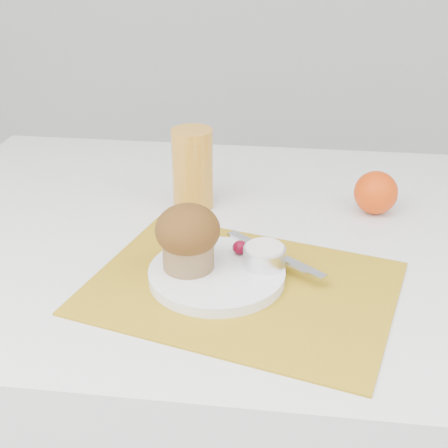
# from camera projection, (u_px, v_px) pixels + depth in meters

# --- Properties ---
(table) EXTENTS (1.20, 0.80, 0.75)m
(table) POSITION_uv_depth(u_px,v_px,m) (253.00, 405.00, 1.19)
(table) COLOR white
(table) RESTS_ON ground
(placemat) EXTENTS (0.48, 0.40, 0.00)m
(placemat) POSITION_uv_depth(u_px,v_px,m) (242.00, 287.00, 0.87)
(placemat) COLOR #B88C19
(placemat) RESTS_ON table
(plate) EXTENTS (0.25, 0.25, 0.02)m
(plate) POSITION_uv_depth(u_px,v_px,m) (217.00, 274.00, 0.88)
(plate) COLOR white
(plate) RESTS_ON placemat
(ramekin) EXTENTS (0.07, 0.07, 0.03)m
(ramekin) POSITION_uv_depth(u_px,v_px,m) (264.00, 256.00, 0.88)
(ramekin) COLOR silver
(ramekin) RESTS_ON plate
(cream) EXTENTS (0.07, 0.07, 0.01)m
(cream) POSITION_uv_depth(u_px,v_px,m) (265.00, 248.00, 0.88)
(cream) COLOR white
(cream) RESTS_ON ramekin
(raspberry_near) EXTENTS (0.02, 0.02, 0.02)m
(raspberry_near) POSITION_uv_depth(u_px,v_px,m) (240.00, 247.00, 0.91)
(raspberry_near) COLOR #500212
(raspberry_near) RESTS_ON plate
(raspberry_far) EXTENTS (0.02, 0.02, 0.02)m
(raspberry_far) POSITION_uv_depth(u_px,v_px,m) (251.00, 253.00, 0.90)
(raspberry_far) COLOR #5A020A
(raspberry_far) RESTS_ON plate
(butter_knife) EXTENTS (0.15, 0.13, 0.00)m
(butter_knife) POSITION_uv_depth(u_px,v_px,m) (274.00, 254.00, 0.91)
(butter_knife) COLOR #B6B9C0
(butter_knife) RESTS_ON plate
(orange) EXTENTS (0.07, 0.07, 0.07)m
(orange) POSITION_uv_depth(u_px,v_px,m) (376.00, 193.00, 1.06)
(orange) COLOR #F14608
(orange) RESTS_ON table
(juice_glass) EXTENTS (0.09, 0.09, 0.14)m
(juice_glass) POSITION_uv_depth(u_px,v_px,m) (193.00, 169.00, 1.07)
(juice_glass) COLOR gold
(juice_glass) RESTS_ON table
(muffin) EXTENTS (0.09, 0.09, 0.09)m
(muffin) POSITION_uv_depth(u_px,v_px,m) (188.00, 236.00, 0.86)
(muffin) COLOR olive
(muffin) RESTS_ON plate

